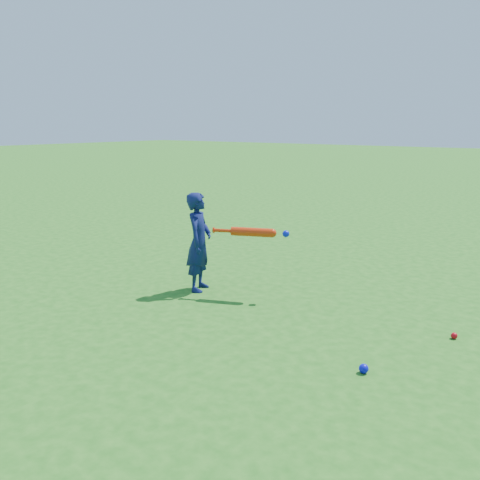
{
  "coord_description": "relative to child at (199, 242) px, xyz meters",
  "views": [
    {
      "loc": [
        4.65,
        -4.73,
        1.97
      ],
      "look_at": [
        1.03,
        0.08,
        0.64
      ],
      "focal_mm": 40.0,
      "sensor_mm": 36.0,
      "label": 1
    }
  ],
  "objects": [
    {
      "name": "ground_ball_blue",
      "position": [
        2.5,
        -0.87,
        -0.55
      ],
      "size": [
        0.08,
        0.08,
        0.08
      ],
      "primitive_type": "sphere",
      "color": "#0C0DD4",
      "rests_on": "ground"
    },
    {
      "name": "child",
      "position": [
        0.0,
        0.0,
        0.0
      ],
      "size": [
        0.43,
        0.5,
        1.17
      ],
      "primitive_type": "imported",
      "rotation": [
        0.0,
        0.0,
        1.98
      ],
      "color": "#10174E",
      "rests_on": "ground"
    },
    {
      "name": "bat_swing",
      "position": [
        0.66,
        0.21,
        0.16
      ],
      "size": [
        0.84,
        0.4,
        0.1
      ],
      "rotation": [
        0.0,
        0.0,
        0.39
      ],
      "color": "red",
      "rests_on": "ground"
    },
    {
      "name": "ground_ball_red",
      "position": [
        2.88,
        0.29,
        -0.56
      ],
      "size": [
        0.06,
        0.06,
        0.06
      ],
      "primitive_type": "sphere",
      "color": "red",
      "rests_on": "ground"
    },
    {
      "name": "ground",
      "position": [
        -0.57,
        0.11,
        -0.59
      ],
      "size": [
        80.0,
        80.0,
        0.0
      ],
      "primitive_type": "plane",
      "color": "#1E6518",
      "rests_on": "ground"
    }
  ]
}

